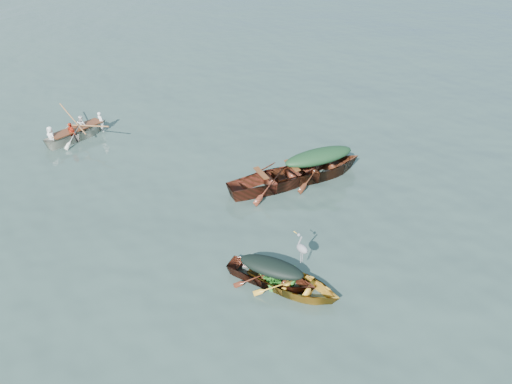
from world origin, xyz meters
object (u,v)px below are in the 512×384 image
green_tarp_boat (317,177)px  rowed_boat (79,138)px  open_wooden_boat (276,188)px  dark_covered_boat (271,282)px  heron (302,253)px  yellow_dinghy (294,291)px

green_tarp_boat → rowed_boat: bearing=46.7°
open_wooden_boat → rowed_boat: (-4.06, 8.32, 0.00)m
open_wooden_boat → rowed_boat: bearing=39.2°
dark_covered_boat → open_wooden_boat: open_wooden_boat is taller
dark_covered_boat → heron: (0.76, -0.38, 0.91)m
rowed_boat → heron: heron is taller
dark_covered_boat → green_tarp_boat: size_ratio=0.67×
dark_covered_boat → heron: 1.24m
heron → green_tarp_boat: bearing=17.9°
green_tarp_boat → rowed_boat: 10.44m
heron → dark_covered_boat: bearing=131.1°
yellow_dinghy → rowed_boat: size_ratio=0.81×
rowed_boat → green_tarp_boat: bearing=-157.3°
green_tarp_boat → rowed_boat: (-5.74, 8.72, 0.00)m
green_tarp_boat → heron: bearing=143.8°
yellow_dinghy → dark_covered_boat: 0.69m
yellow_dinghy → open_wooden_boat: open_wooden_boat is taller
yellow_dinghy → green_tarp_boat: (4.75, 3.90, 0.00)m
green_tarp_boat → yellow_dinghy: bearing=142.7°
yellow_dinghy → rowed_boat: bearing=71.9°
open_wooden_boat → heron: size_ratio=5.58×
green_tarp_boat → open_wooden_boat: bearing=90.0°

